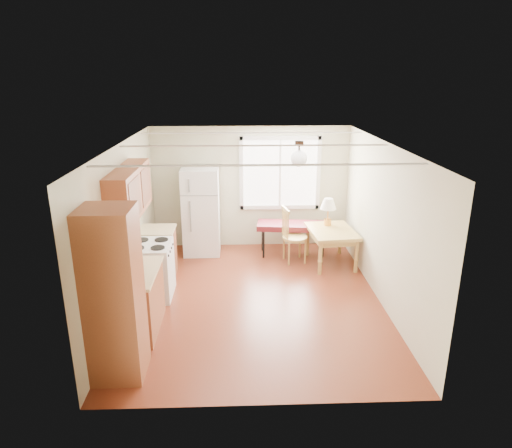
{
  "coord_description": "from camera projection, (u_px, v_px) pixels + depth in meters",
  "views": [
    {
      "loc": [
        -0.24,
        -6.64,
        3.48
      ],
      "look_at": [
        0.03,
        0.4,
        1.15
      ],
      "focal_mm": 32.0,
      "sensor_mm": 36.0,
      "label": 1
    }
  ],
  "objects": [
    {
      "name": "room_shell",
      "position": [
        255.0,
        226.0,
        7.01
      ],
      "size": [
        4.6,
        5.6,
        2.62
      ],
      "color": "#541E11",
      "rests_on": "ground"
    },
    {
      "name": "table_lamp",
      "position": [
        328.0,
        206.0,
        8.73
      ],
      "size": [
        0.31,
        0.31,
        0.54
      ],
      "rotation": [
        0.0,
        0.0,
        -0.42
      ],
      "color": "gold",
      "rests_on": "dining_table"
    },
    {
      "name": "kitchen_run",
      "position": [
        136.0,
        269.0,
        6.47
      ],
      "size": [
        0.65,
        3.4,
        2.2
      ],
      "color": "brown",
      "rests_on": "ground"
    },
    {
      "name": "kettle",
      "position": [
        134.0,
        256.0,
        6.53
      ],
      "size": [
        0.12,
        0.12,
        0.24
      ],
      "color": "#B81A0D",
      "rests_on": "kitchen_run"
    },
    {
      "name": "chair",
      "position": [
        290.0,
        231.0,
        8.68
      ],
      "size": [
        0.5,
        0.5,
        1.08
      ],
      "rotation": [
        0.0,
        0.0,
        0.2
      ],
      "color": "#AD8A42",
      "rests_on": "ground"
    },
    {
      "name": "window_unit",
      "position": [
        280.0,
        173.0,
        9.29
      ],
      "size": [
        1.64,
        0.05,
        1.51
      ],
      "color": "white",
      "rests_on": "room_shell"
    },
    {
      "name": "bench",
      "position": [
        293.0,
        227.0,
        9.09
      ],
      "size": [
        1.46,
        0.68,
        0.65
      ],
      "rotation": [
        0.0,
        0.0,
        -0.12
      ],
      "color": "#55141B",
      "rests_on": "ground"
    },
    {
      "name": "pendant_light",
      "position": [
        299.0,
        158.0,
        7.11
      ],
      "size": [
        0.26,
        0.26,
        0.4
      ],
      "color": "black",
      "rests_on": "room_shell"
    },
    {
      "name": "coffee_maker",
      "position": [
        126.0,
        273.0,
        5.9
      ],
      "size": [
        0.21,
        0.25,
        0.33
      ],
      "rotation": [
        0.0,
        0.0,
        -0.27
      ],
      "color": "black",
      "rests_on": "kitchen_run"
    },
    {
      "name": "dining_table",
      "position": [
        331.0,
        235.0,
        8.62
      ],
      "size": [
        0.92,
        1.16,
        0.68
      ],
      "rotation": [
        0.0,
        0.0,
        0.1
      ],
      "color": "#AD8A42",
      "rests_on": "ground"
    },
    {
      "name": "refrigerator",
      "position": [
        201.0,
        211.0,
        9.1
      ],
      "size": [
        0.72,
        0.75,
        1.75
      ],
      "rotation": [
        0.0,
        0.0,
        0.0
      ],
      "color": "white",
      "rests_on": "ground"
    }
  ]
}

